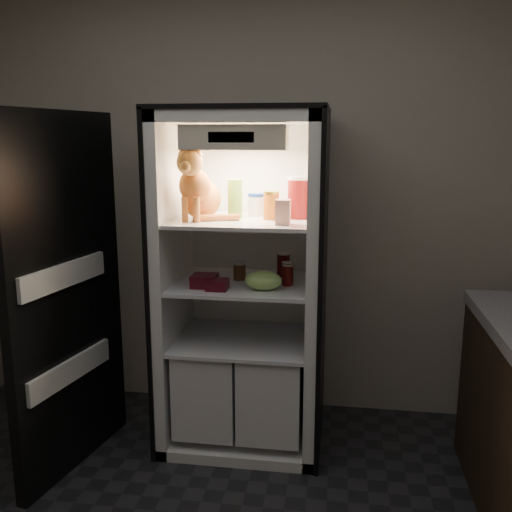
{
  "coord_description": "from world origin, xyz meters",
  "views": [
    {
      "loc": [
        0.53,
        -1.67,
        1.73
      ],
      "look_at": [
        0.07,
        1.32,
        1.09
      ],
      "focal_mm": 40.0,
      "sensor_mm": 36.0,
      "label": 1
    }
  ],
  "objects_px": {
    "cream_carton": "(283,212)",
    "grape_bag": "(263,281)",
    "mayo_tub": "(256,205)",
    "berry_box_right": "(217,285)",
    "parmesan_shaker": "(235,199)",
    "soda_can_b": "(287,273)",
    "berry_box_left": "(204,281)",
    "pepper_jar": "(300,197)",
    "soda_can_a": "(283,265)",
    "soda_can_c": "(287,275)",
    "condiment_jar": "(240,271)",
    "refrigerator": "(245,304)",
    "salsa_jar": "(271,205)",
    "tabby_cat": "(198,191)"
  },
  "relations": [
    {
      "from": "soda_can_a",
      "to": "pepper_jar",
      "type": "bearing_deg",
      "value": -40.58
    },
    {
      "from": "cream_carton",
      "to": "grape_bag",
      "type": "distance_m",
      "value": 0.38
    },
    {
      "from": "salsa_jar",
      "to": "mayo_tub",
      "type": "bearing_deg",
      "value": 130.45
    },
    {
      "from": "soda_can_a",
      "to": "soda_can_c",
      "type": "bearing_deg",
      "value": -77.23
    },
    {
      "from": "pepper_jar",
      "to": "berry_box_left",
      "type": "bearing_deg",
      "value": -157.42
    },
    {
      "from": "mayo_tub",
      "to": "berry_box_right",
      "type": "height_order",
      "value": "mayo_tub"
    },
    {
      "from": "soda_can_c",
      "to": "mayo_tub",
      "type": "bearing_deg",
      "value": 141.32
    },
    {
      "from": "parmesan_shaker",
      "to": "pepper_jar",
      "type": "xyz_separation_m",
      "value": [
        0.35,
        0.03,
        0.01
      ]
    },
    {
      "from": "soda_can_a",
      "to": "soda_can_c",
      "type": "xyz_separation_m",
      "value": [
        0.04,
        -0.18,
        -0.01
      ]
    },
    {
      "from": "soda_can_c",
      "to": "condiment_jar",
      "type": "height_order",
      "value": "soda_can_c"
    },
    {
      "from": "refrigerator",
      "to": "soda_can_c",
      "type": "bearing_deg",
      "value": -22.34
    },
    {
      "from": "salsa_jar",
      "to": "grape_bag",
      "type": "xyz_separation_m",
      "value": [
        -0.02,
        -0.15,
        -0.38
      ]
    },
    {
      "from": "pepper_jar",
      "to": "cream_carton",
      "type": "relative_size",
      "value": 1.8
    },
    {
      "from": "mayo_tub",
      "to": "berry_box_right",
      "type": "relative_size",
      "value": 1.15
    },
    {
      "from": "parmesan_shaker",
      "to": "grape_bag",
      "type": "relative_size",
      "value": 1.06
    },
    {
      "from": "soda_can_c",
      "to": "grape_bag",
      "type": "bearing_deg",
      "value": -136.89
    },
    {
      "from": "tabby_cat",
      "to": "soda_can_b",
      "type": "distance_m",
      "value": 0.65
    },
    {
      "from": "pepper_jar",
      "to": "parmesan_shaker",
      "type": "bearing_deg",
      "value": -174.28
    },
    {
      "from": "salsa_jar",
      "to": "soda_can_a",
      "type": "relative_size",
      "value": 1.1
    },
    {
      "from": "berry_box_left",
      "to": "berry_box_right",
      "type": "height_order",
      "value": "berry_box_left"
    },
    {
      "from": "cream_carton",
      "to": "soda_can_c",
      "type": "relative_size",
      "value": 1.13
    },
    {
      "from": "cream_carton",
      "to": "soda_can_b",
      "type": "xyz_separation_m",
      "value": [
        0.01,
        0.17,
        -0.35
      ]
    },
    {
      "from": "soda_can_b",
      "to": "soda_can_c",
      "type": "xyz_separation_m",
      "value": [
        0.0,
        -0.04,
        -0.0
      ]
    },
    {
      "from": "soda_can_c",
      "to": "berry_box_right",
      "type": "distance_m",
      "value": 0.38
    },
    {
      "from": "grape_bag",
      "to": "parmesan_shaker",
      "type": "bearing_deg",
      "value": 135.58
    },
    {
      "from": "soda_can_c",
      "to": "refrigerator",
      "type": "bearing_deg",
      "value": 157.66
    },
    {
      "from": "salsa_jar",
      "to": "condiment_jar",
      "type": "relative_size",
      "value": 1.51
    },
    {
      "from": "mayo_tub",
      "to": "soda_can_b",
      "type": "xyz_separation_m",
      "value": [
        0.19,
        -0.12,
        -0.35
      ]
    },
    {
      "from": "salsa_jar",
      "to": "berry_box_right",
      "type": "xyz_separation_m",
      "value": [
        -0.26,
        -0.18,
        -0.4
      ]
    },
    {
      "from": "grape_bag",
      "to": "berry_box_left",
      "type": "xyz_separation_m",
      "value": [
        -0.32,
        0.01,
        -0.02
      ]
    },
    {
      "from": "refrigerator",
      "to": "mayo_tub",
      "type": "distance_m",
      "value": 0.57
    },
    {
      "from": "salsa_jar",
      "to": "soda_can_c",
      "type": "xyz_separation_m",
      "value": [
        0.1,
        -0.04,
        -0.37
      ]
    },
    {
      "from": "berry_box_right",
      "to": "mayo_tub",
      "type": "bearing_deg",
      "value": 61.98
    },
    {
      "from": "cream_carton",
      "to": "grape_bag",
      "type": "bearing_deg",
      "value": 166.46
    },
    {
      "from": "berry_box_left",
      "to": "berry_box_right",
      "type": "relative_size",
      "value": 1.2
    },
    {
      "from": "mayo_tub",
      "to": "condiment_jar",
      "type": "relative_size",
      "value": 1.27
    },
    {
      "from": "grape_bag",
      "to": "berry_box_right",
      "type": "relative_size",
      "value": 1.79
    },
    {
      "from": "refrigerator",
      "to": "grape_bag",
      "type": "distance_m",
      "value": 0.32
    },
    {
      "from": "soda_can_a",
      "to": "condiment_jar",
      "type": "xyz_separation_m",
      "value": [
        -0.23,
        -0.1,
        -0.02
      ]
    },
    {
      "from": "mayo_tub",
      "to": "pepper_jar",
      "type": "bearing_deg",
      "value": -11.64
    },
    {
      "from": "grape_bag",
      "to": "soda_can_a",
      "type": "bearing_deg",
      "value": 75.86
    },
    {
      "from": "parmesan_shaker",
      "to": "condiment_jar",
      "type": "distance_m",
      "value": 0.41
    },
    {
      "from": "cream_carton",
      "to": "grape_bag",
      "type": "xyz_separation_m",
      "value": [
        -0.1,
        0.02,
        -0.36
      ]
    },
    {
      "from": "soda_can_c",
      "to": "cream_carton",
      "type": "bearing_deg",
      "value": -95.94
    },
    {
      "from": "mayo_tub",
      "to": "grape_bag",
      "type": "distance_m",
      "value": 0.46
    },
    {
      "from": "pepper_jar",
      "to": "cream_carton",
      "type": "distance_m",
      "value": 0.25
    },
    {
      "from": "cream_carton",
      "to": "mayo_tub",
      "type": "bearing_deg",
      "value": 122.02
    },
    {
      "from": "tabby_cat",
      "to": "parmesan_shaker",
      "type": "height_order",
      "value": "tabby_cat"
    },
    {
      "from": "condiment_jar",
      "to": "grape_bag",
      "type": "bearing_deg",
      "value": -49.55
    },
    {
      "from": "berry_box_left",
      "to": "grape_bag",
      "type": "bearing_deg",
      "value": -1.96
    }
  ]
}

